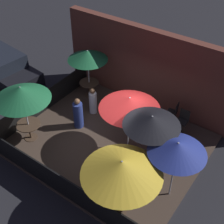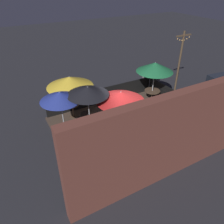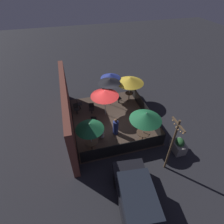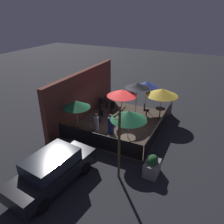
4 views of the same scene
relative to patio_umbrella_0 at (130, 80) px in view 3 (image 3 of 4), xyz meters
name	(u,v)px [view 3 (image 3 of 4)]	position (x,y,z in m)	size (l,w,h in m)	color
ground_plane	(111,120)	(-2.06, 2.23, -2.14)	(60.00, 60.00, 0.00)	#26262B
patio_deck	(111,120)	(-2.06, 2.23, -2.08)	(6.83, 5.72, 0.12)	#47382D
building_wall	(67,109)	(-2.06, 5.32, -0.39)	(8.43, 0.36, 3.52)	brown
fence_front	(144,108)	(-2.06, -0.58, -1.55)	(6.63, 0.05, 0.95)	black
fence_side_left	(124,148)	(-5.43, 2.23, -1.55)	(0.05, 5.52, 0.95)	black
patio_umbrella_0	(130,80)	(0.00, 0.00, 0.00)	(2.29, 2.29, 2.28)	#B2B2B7
patio_umbrella_1	(146,116)	(-4.66, 0.66, 0.11)	(2.04, 2.04, 2.39)	#B2B2B7
patio_umbrella_2	(90,126)	(-4.55, 4.16, 0.04)	(1.71, 1.71, 2.28)	#B2B2B7
patio_umbrella_3	(111,76)	(0.92, 1.44, 0.11)	(1.72, 1.72, 2.33)	#B2B2B7
patio_umbrella_4	(109,81)	(-0.16, 1.85, 0.28)	(1.80, 1.80, 2.49)	#B2B2B7
patio_umbrella_5	(105,93)	(-1.38, 2.50, 0.00)	(2.13, 2.13, 2.25)	#B2B2B7
dining_table_0	(129,95)	(0.00, 0.00, -1.44)	(0.70, 0.70, 0.76)	#4C3828
dining_table_1	(143,134)	(-4.66, 0.66, -1.46)	(0.91, 0.91, 0.70)	#4C3828
dining_table_2	(91,143)	(-4.55, 4.16, -1.46)	(0.86, 0.86, 0.72)	#4C3828
patio_chair_0	(79,104)	(-0.10, 4.44, -1.50)	(0.41, 0.41, 0.95)	black
patio_chair_1	(94,122)	(-2.56, 3.64, -1.53)	(0.49, 0.49, 0.91)	black
patio_chair_2	(92,108)	(-0.94, 3.52, -1.51)	(0.46, 0.46, 0.93)	black
patio_chair_3	(76,108)	(-0.64, 4.71, -1.52)	(0.45, 0.45, 0.93)	black
patio_chair_4	(118,98)	(-0.15, 1.06, -1.53)	(0.45, 0.45, 0.92)	black
patron_0	(116,127)	(-3.59, 2.28, -1.42)	(0.47, 0.47, 1.35)	navy
patron_1	(101,131)	(-3.67, 3.32, -1.48)	(0.43, 0.43, 1.20)	silver
planter_box	(179,146)	(-6.07, -1.24, -1.65)	(0.99, 0.69, 1.12)	gray
light_post	(172,144)	(-6.97, 0.17, 0.00)	(1.10, 0.12, 3.82)	brown
parked_car_0	(137,202)	(-8.76, 2.71, -1.30)	(4.56, 2.18, 1.62)	black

